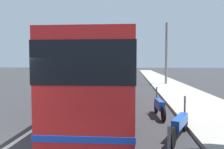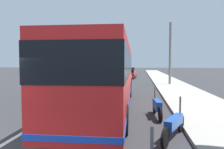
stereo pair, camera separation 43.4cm
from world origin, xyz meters
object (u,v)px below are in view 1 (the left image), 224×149
(motorcycle_angled, at_px, (180,124))
(utility_pole, at_px, (166,54))
(car_oncoming, at_px, (125,74))
(coach_bus, at_px, (107,73))
(car_far_distant, at_px, (109,70))
(motorcycle_mid_row, at_px, (159,106))
(car_behind_bus, at_px, (125,71))
(car_ahead_same_lane, at_px, (119,78))

(motorcycle_angled, height_order, utility_pole, utility_pole)
(motorcycle_angled, bearing_deg, car_oncoming, 30.34)
(coach_bus, relative_size, car_far_distant, 3.06)
(coach_bus, bearing_deg, car_oncoming, -1.74)
(motorcycle_mid_row, bearing_deg, car_behind_bus, -0.32)
(motorcycle_mid_row, relative_size, car_ahead_same_lane, 0.46)
(motorcycle_mid_row, height_order, car_oncoming, car_oncoming)
(car_ahead_same_lane, distance_m, car_far_distant, 25.63)
(motorcycle_mid_row, xyz_separation_m, car_far_distant, (39.58, 6.87, 0.24))
(motorcycle_angled, distance_m, car_ahead_same_lane, 17.19)
(motorcycle_angled, xyz_separation_m, car_far_distant, (42.20, 7.19, 0.26))
(motorcycle_mid_row, relative_size, car_behind_bus, 0.50)
(car_ahead_same_lane, xyz_separation_m, car_behind_bus, (19.39, 0.02, -0.01))
(coach_bus, xyz_separation_m, car_ahead_same_lane, (12.78, 0.31, -1.16))
(motorcycle_angled, relative_size, utility_pole, 0.32)
(car_ahead_same_lane, height_order, car_oncoming, car_ahead_same_lane)
(motorcycle_mid_row, distance_m, utility_pole, 14.46)
(motorcycle_angled, relative_size, car_behind_bus, 0.50)
(car_far_distant, relative_size, car_oncoming, 0.89)
(car_far_distant, bearing_deg, car_behind_bus, 37.62)
(car_ahead_same_lane, bearing_deg, car_behind_bus, 1.66)
(motorcycle_mid_row, bearing_deg, car_oncoming, 0.95)
(car_ahead_same_lane, xyz_separation_m, car_far_distant, (25.30, 4.05, -0.01))
(car_far_distant, bearing_deg, car_oncoming, 18.65)
(coach_bus, distance_m, car_behind_bus, 32.20)
(car_far_distant, distance_m, car_oncoming, 16.39)
(car_behind_bus, xyz_separation_m, utility_pole, (-19.71, -5.22, 2.65))
(utility_pole, bearing_deg, car_ahead_same_lane, 86.56)
(motorcycle_angled, xyz_separation_m, car_behind_bus, (36.29, 3.16, 0.26))
(motorcycle_mid_row, bearing_deg, coach_bus, 53.96)
(motorcycle_mid_row, bearing_deg, motorcycle_angled, -178.03)
(car_far_distant, bearing_deg, coach_bus, 9.87)
(coach_bus, xyz_separation_m, car_oncoming, (22.28, 0.03, -1.20))
(car_ahead_same_lane, relative_size, car_far_distant, 1.13)
(car_ahead_same_lane, bearing_deg, motorcycle_angled, -167.88)
(utility_pole, bearing_deg, car_far_distant, 19.85)
(coach_bus, distance_m, motorcycle_mid_row, 3.24)
(utility_pole, bearing_deg, car_behind_bus, 14.83)
(car_ahead_same_lane, bearing_deg, car_far_distant, 10.69)
(coach_bus, relative_size, car_oncoming, 2.71)
(coach_bus, relative_size, motorcycle_mid_row, 5.80)
(car_behind_bus, height_order, car_oncoming, car_behind_bus)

